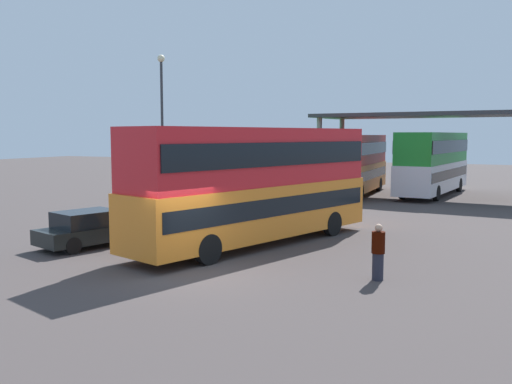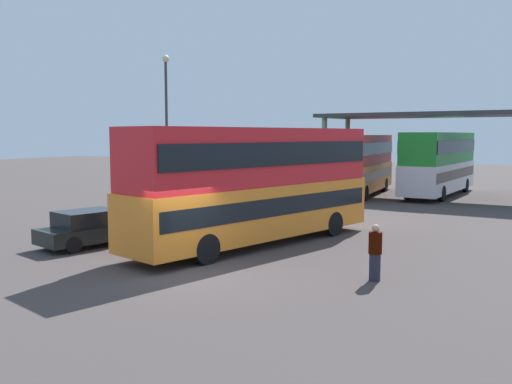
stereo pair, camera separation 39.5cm
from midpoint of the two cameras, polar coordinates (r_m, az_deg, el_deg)
name	(u,v)px [view 2 (the right image)]	position (r m, az deg, el deg)	size (l,w,h in m)	color
ground_plane	(193,273)	(17.02, -5.81, -8.22)	(140.00, 140.00, 0.00)	#453D3B
double_decker_main	(256,181)	(20.84, 0.56, 1.11)	(5.78, 11.41, 4.40)	orange
parked_hatchback	(91,228)	(21.61, -16.12, -3.58)	(2.80, 4.23, 1.35)	black
double_decker_near_canopy	(324,159)	(41.76, 7.27, 3.36)	(2.59, 11.48, 4.26)	silver
double_decker_mid_row	(360,162)	(38.88, 10.95, 3.02)	(2.67, 10.42, 4.13)	orange
double_decker_far_right	(439,161)	(39.95, 18.56, 3.02)	(3.72, 11.20, 4.29)	silver
depot_canopy	(450,119)	(38.45, 19.60, 7.06)	(17.48, 7.14, 5.57)	#33353A
lamppost_tall	(166,112)	(34.38, -8.86, 8.10)	(0.44, 0.44, 8.91)	#33353A
pedestrian_waiting	(375,253)	(16.22, 12.82, -6.12)	(0.38, 0.38, 1.63)	#262633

